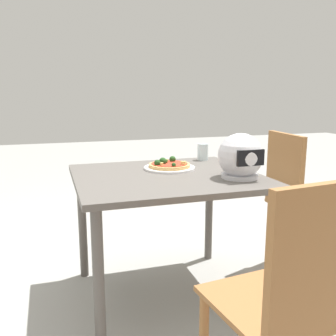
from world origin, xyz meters
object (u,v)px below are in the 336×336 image
Objects in this scene: dining_table at (166,190)px; motorcycle_helmet at (241,157)px; pizza at (169,164)px; chair_far at (294,298)px; drinking_glass at (203,152)px; chair_side at (296,197)px.

motorcycle_helmet is (-0.33, 0.19, 0.20)m from dining_table.
chair_far reaches higher than pizza.
motorcycle_helmet is 0.54m from drinking_glass.
pizza is (-0.06, -0.13, 0.12)m from dining_table.
motorcycle_helmet is 0.26× the size of chair_side.
dining_table is 4.08× the size of pizza.
drinking_glass is at bearing -34.09° from chair_side.
pizza is 2.24× the size of drinking_glass.
motorcycle_helmet is at bearing 21.99° from chair_side.
dining_table is 0.51m from drinking_glass.
motorcycle_helmet is 2.17× the size of drinking_glass.
chair_side reaches higher than drinking_glass.
drinking_glass is at bearing -145.05° from pizza.
drinking_glass is (-0.30, -0.21, 0.03)m from pizza.
chair_far is (-0.11, 0.98, -0.11)m from dining_table.
drinking_glass is 1.37m from chair_far.
chair_side is (-0.49, 0.33, -0.25)m from drinking_glass.
chair_side is 1.23m from chair_far.
chair_far is at bearing 92.77° from pizza.
motorcycle_helmet is at bearing 149.73° from dining_table.
chair_far is (0.73, 0.99, 0.00)m from chair_side.
motorcycle_helmet is at bearing 130.10° from pizza.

